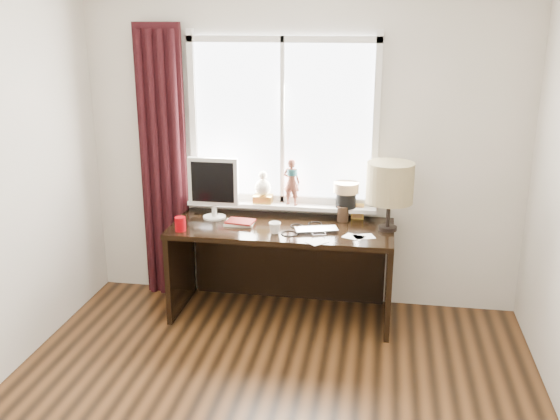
% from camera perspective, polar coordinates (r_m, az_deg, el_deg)
% --- Properties ---
extents(wall_back, '(3.50, 0.00, 2.60)m').
position_cam_1_polar(wall_back, '(4.98, 2.02, 5.82)').
color(wall_back, beige).
rests_on(wall_back, ground).
extents(laptop, '(0.36, 0.29, 0.03)m').
position_cam_1_polar(laptop, '(4.67, 3.37, -1.81)').
color(laptop, silver).
rests_on(laptop, desk).
extents(mug, '(0.12, 0.12, 0.09)m').
position_cam_1_polar(mug, '(4.62, -0.48, -1.61)').
color(mug, white).
rests_on(mug, desk).
extents(red_cup, '(0.08, 0.08, 0.11)m').
position_cam_1_polar(red_cup, '(4.72, -9.10, -1.27)').
color(red_cup, '#820005').
rests_on(red_cup, desk).
extents(window, '(1.52, 0.21, 1.40)m').
position_cam_1_polar(window, '(4.95, 0.40, 5.88)').
color(window, white).
rests_on(window, ground).
extents(curtain, '(0.38, 0.09, 2.25)m').
position_cam_1_polar(curtain, '(5.20, -10.64, 3.94)').
color(curtain, black).
rests_on(curtain, floor).
extents(desk, '(1.70, 0.70, 0.75)m').
position_cam_1_polar(desk, '(4.96, 0.35, -3.80)').
color(desk, black).
rests_on(desk, floor).
extents(monitor, '(0.40, 0.18, 0.49)m').
position_cam_1_polar(monitor, '(4.92, -6.12, 2.35)').
color(monitor, beige).
rests_on(monitor, desk).
extents(notebook_stack, '(0.24, 0.18, 0.03)m').
position_cam_1_polar(notebook_stack, '(4.83, -3.69, -1.13)').
color(notebook_stack, beige).
rests_on(notebook_stack, desk).
extents(brush_holder, '(0.09, 0.09, 0.25)m').
position_cam_1_polar(brush_holder, '(4.91, 5.77, -0.33)').
color(brush_holder, black).
rests_on(brush_holder, desk).
extents(icon_frame, '(0.10, 0.02, 0.13)m').
position_cam_1_polar(icon_frame, '(4.96, 7.10, -0.12)').
color(icon_frame, gold).
rests_on(icon_frame, desk).
extents(table_lamp, '(0.35, 0.35, 0.52)m').
position_cam_1_polar(table_lamp, '(4.66, 10.02, 2.40)').
color(table_lamp, black).
rests_on(table_lamp, desk).
extents(loose_papers, '(0.50, 0.33, 0.00)m').
position_cam_1_polar(loose_papers, '(4.54, 5.99, -2.60)').
color(loose_papers, white).
rests_on(loose_papers, desk).
extents(desk_cables, '(0.32, 0.42, 0.01)m').
position_cam_1_polar(desk_cables, '(4.72, 1.80, -1.71)').
color(desk_cables, black).
rests_on(desk_cables, desk).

